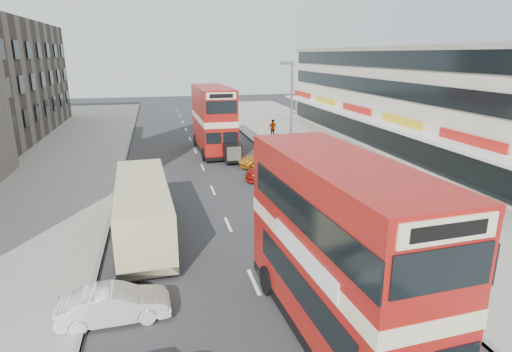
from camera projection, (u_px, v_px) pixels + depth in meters
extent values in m
plane|color=#28282B|center=(266.00, 311.00, 14.80)|extent=(160.00, 160.00, 0.00)
cube|color=#28282B|center=(203.00, 167.00, 33.50)|extent=(12.00, 90.00, 0.01)
cube|color=gray|center=(343.00, 158.00, 36.13)|extent=(12.00, 90.00, 0.15)
cube|color=gray|center=(38.00, 176.00, 30.84)|extent=(12.00, 90.00, 0.15)
cube|color=gray|center=(122.00, 171.00, 32.14)|extent=(0.20, 90.00, 0.16)
cube|color=gray|center=(277.00, 162.00, 34.83)|extent=(0.20, 90.00, 0.16)
cube|color=beige|center=(418.00, 101.00, 38.54)|extent=(8.00, 46.00, 9.00)
cube|color=black|center=(375.00, 134.00, 38.45)|extent=(0.10, 44.00, 2.40)
cube|color=gray|center=(424.00, 48.00, 37.26)|extent=(8.20, 46.20, 0.40)
cube|color=white|center=(368.00, 119.00, 37.87)|extent=(1.80, 44.00, 0.20)
cylinder|color=slate|center=(291.00, 118.00, 31.98)|extent=(0.16, 0.16, 8.00)
cube|color=slate|center=(287.00, 63.00, 30.78)|extent=(1.00, 0.20, 0.25)
cube|color=black|center=(333.00, 320.00, 13.65)|extent=(3.29, 8.85, 0.38)
cube|color=maroon|center=(335.00, 284.00, 13.29)|extent=(3.27, 8.85, 2.39)
cube|color=beige|center=(337.00, 245.00, 12.92)|extent=(3.31, 8.90, 0.49)
cube|color=maroon|center=(340.00, 204.00, 12.55)|extent=(3.27, 8.85, 2.28)
cube|color=maroon|center=(342.00, 164.00, 12.21)|extent=(3.29, 8.87, 0.27)
cube|color=black|center=(214.00, 147.00, 38.84)|extent=(2.99, 8.97, 0.39)
cube|color=maroon|center=(214.00, 133.00, 38.47)|extent=(2.97, 8.97, 2.45)
cube|color=beige|center=(213.00, 118.00, 38.08)|extent=(3.01, 9.01, 0.50)
cube|color=maroon|center=(213.00, 103.00, 37.71)|extent=(2.97, 8.97, 2.34)
cube|color=maroon|center=(212.00, 88.00, 37.36)|extent=(2.99, 8.99, 0.28)
cube|color=black|center=(232.00, 153.00, 34.07)|extent=(1.37, 1.36, 1.45)
cube|color=black|center=(145.00, 228.00, 20.83)|extent=(2.84, 9.63, 0.38)
cube|color=tan|center=(143.00, 208.00, 20.52)|extent=(2.82, 9.63, 2.48)
imported|color=silver|center=(114.00, 304.00, 14.13)|extent=(3.69, 1.44, 1.20)
imported|color=#A71510|center=(280.00, 171.00, 29.88)|extent=(5.16, 2.64, 1.43)
imported|color=#C16E13|center=(267.00, 159.00, 33.50)|extent=(4.70, 2.32, 1.28)
imported|color=gray|center=(329.00, 170.00, 28.71)|extent=(0.78, 0.60, 1.88)
imported|color=gray|center=(273.00, 129.00, 44.37)|extent=(1.22, 0.81, 1.92)
imported|color=gray|center=(269.00, 164.00, 32.67)|extent=(0.66, 1.87, 0.98)
imported|color=black|center=(269.00, 156.00, 32.50)|extent=(0.56, 0.37, 1.52)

